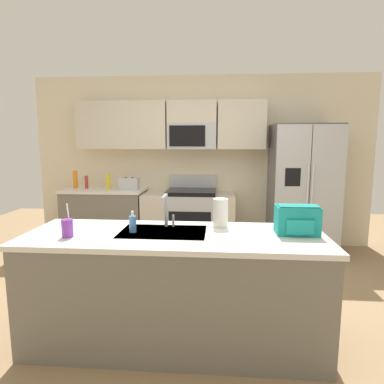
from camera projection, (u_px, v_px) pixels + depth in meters
The scene contains 15 objects.
ground_plane at pixel (189, 306), 3.28m from camera, with size 9.00×9.00×0.00m, color #997A56.
kitchen_wall_unit at pixel (192, 150), 5.12m from camera, with size 5.20×0.43×2.60m.
back_counter at pixel (105, 218), 5.10m from camera, with size 1.22×0.63×0.90m.
range_oven at pixel (189, 220), 5.00m from camera, with size 1.36×0.61×1.10m.
refrigerator at pixel (302, 190), 4.73m from camera, with size 0.90×0.76×1.85m.
island_counter at pixel (175, 288), 2.65m from camera, with size 2.33×0.82×0.90m.
toaster at pixel (129, 184), 4.94m from camera, with size 0.28×0.16×0.18m.
pepper_mill at pixel (87, 182), 5.04m from camera, with size 0.05×0.05×0.20m, color #B2332D.
bottle_yellow at pixel (108, 181), 4.99m from camera, with size 0.07×0.07×0.23m, color yellow.
bottle_orange at pixel (75, 179), 5.10m from camera, with size 0.07×0.07×0.27m, color orange.
sink_faucet at pixel (166, 207), 2.75m from camera, with size 0.09×0.21×0.28m.
drink_cup_purple at pixel (67, 228), 2.48m from camera, with size 0.08×0.08×0.26m.
soap_dispenser at pixel (133, 224), 2.61m from camera, with size 0.06×0.06×0.17m.
paper_towel_roll at pixel (220, 213), 2.76m from camera, with size 0.12×0.12×0.24m, color white.
backpack at pixel (297, 219), 2.55m from camera, with size 0.32×0.22×0.23m.
Camera 1 is at (0.28, -3.06, 1.61)m, focal length 31.02 mm.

